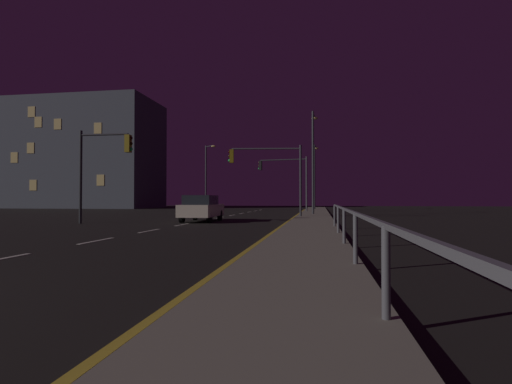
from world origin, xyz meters
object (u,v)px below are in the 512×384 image
object	(u,v)px
car	(202,208)
traffic_light_near_right	(103,158)
traffic_light_overhead_east	(268,165)
street_lamp_median	(315,170)
building_distant	(86,155)
traffic_light_far_right	(285,172)
street_lamp_far_end	(207,172)
street_lamp_corner	(313,153)

from	to	relation	value
car	traffic_light_near_right	distance (m)	6.19
traffic_light_overhead_east	street_lamp_median	size ratio (longest dim) A/B	0.67
traffic_light_overhead_east	building_distant	bearing A→B (deg)	139.22
traffic_light_far_right	building_distant	distance (m)	35.40
traffic_light_near_right	street_lamp_far_end	distance (m)	24.68
car	traffic_light_far_right	distance (m)	17.59
traffic_light_near_right	street_lamp_corner	world-z (taller)	street_lamp_corner
traffic_light_near_right	traffic_light_far_right	size ratio (longest dim) A/B	0.95
car	street_lamp_far_end	bearing A→B (deg)	105.41
traffic_light_near_right	building_distant	distance (m)	42.40
traffic_light_near_right	car	bearing A→B (deg)	31.79
street_lamp_median	street_lamp_far_end	size ratio (longest dim) A/B	1.01
traffic_light_far_right	street_lamp_median	size ratio (longest dim) A/B	0.70
street_lamp_corner	street_lamp_far_end	bearing A→B (deg)	135.72
car	street_lamp_median	size ratio (longest dim) A/B	0.58
traffic_light_far_right	street_lamp_far_end	bearing A→B (deg)	153.31
street_lamp_median	street_lamp_corner	world-z (taller)	street_lamp_corner
traffic_light_overhead_east	traffic_light_far_right	size ratio (longest dim) A/B	0.96
street_lamp_median	street_lamp_far_end	bearing A→B (deg)	-165.67
traffic_light_near_right	traffic_light_overhead_east	bearing A→B (deg)	44.09
traffic_light_overhead_east	traffic_light_near_right	size ratio (longest dim) A/B	1.01
car	street_lamp_far_end	world-z (taller)	street_lamp_far_end
street_lamp_corner	traffic_light_overhead_east	bearing A→B (deg)	-124.23
street_lamp_median	building_distant	distance (m)	35.55
car	building_distant	bearing A→B (deg)	131.29
traffic_light_overhead_east	street_lamp_far_end	distance (m)	19.25
traffic_light_overhead_east	traffic_light_far_right	bearing A→B (deg)	89.13
street_lamp_far_end	street_lamp_corner	bearing A→B (deg)	-44.28
street_lamp_corner	street_lamp_median	bearing A→B (deg)	90.17
building_distant	street_lamp_median	bearing A→B (deg)	-11.76
traffic_light_overhead_east	building_distant	size ratio (longest dim) A/B	0.24
traffic_light_overhead_east	street_lamp_median	world-z (taller)	street_lamp_median
street_lamp_corner	street_lamp_far_end	xyz separation A→B (m)	(-12.49, 12.18, -0.51)
traffic_light_overhead_east	street_lamp_corner	bearing A→B (deg)	55.77
traffic_light_overhead_east	building_distant	xyz separation A→B (m)	(-31.54, 27.21, 4.28)
traffic_light_overhead_east	traffic_light_far_right	distance (m)	12.04
street_lamp_median	traffic_light_near_right	bearing A→B (deg)	-111.89
car	street_lamp_far_end	size ratio (longest dim) A/B	0.59
street_lamp_median	street_lamp_corner	distance (m)	15.36
traffic_light_overhead_east	traffic_light_near_right	bearing A→B (deg)	-135.91
car	traffic_light_far_right	world-z (taller)	traffic_light_far_right
street_lamp_far_end	building_distant	size ratio (longest dim) A/B	0.36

